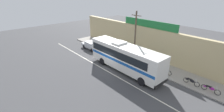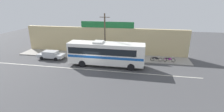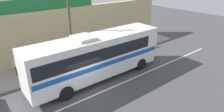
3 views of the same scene
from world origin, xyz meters
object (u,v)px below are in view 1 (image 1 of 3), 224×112
intercity_bus (125,56)px  motorcycle_purple (165,71)px  motorcycle_red (191,81)px  motorcycle_orange (210,89)px  utility_pole (135,37)px  pedestrian_near_shop (121,46)px  parked_car (91,45)px

intercity_bus → motorcycle_purple: intercity_bus is taller
intercity_bus → motorcycle_red: intercity_bus is taller
motorcycle_orange → intercity_bus: bearing=-162.0°
motorcycle_red → motorcycle_purple: same height
intercity_bus → motorcycle_purple: (4.26, 3.09, -1.50)m
utility_pole → motorcycle_orange: (10.32, 0.41, -3.43)m
intercity_bus → pedestrian_near_shop: 6.69m
parked_car → motorcycle_purple: bearing=7.0°
utility_pole → motorcycle_orange: 10.88m
intercity_bus → pedestrian_near_shop: (-5.05, 4.29, -0.92)m
motorcycle_red → motorcycle_orange: size_ratio=0.97×
intercity_bus → utility_pole: size_ratio=1.52×
utility_pole → intercity_bus: bearing=-75.5°
motorcycle_red → motorcycle_orange: (1.99, 0.05, 0.00)m
utility_pole → motorcycle_red: bearing=2.5°
parked_car → motorcycle_orange: 19.50m
motorcycle_red → utility_pole: bearing=-177.5°
parked_car → motorcycle_red: size_ratio=2.38×
parked_car → motorcycle_red: (17.43, 1.72, -0.17)m
parked_car → motorcycle_purple: size_ratio=2.41×
parked_car → utility_pole: utility_pole is taller
intercity_bus → parked_car: intercity_bus is taller
parked_car → motorcycle_orange: size_ratio=2.32×
utility_pole → motorcycle_orange: size_ratio=3.90×
utility_pole → motorcycle_orange: utility_pole is taller
intercity_bus → parked_car: bearing=172.1°
utility_pole → pedestrian_near_shop: utility_pole is taller
motorcycle_red → motorcycle_orange: 1.99m
parked_car → motorcycle_red: 17.52m
intercity_bus → parked_car: 9.99m
intercity_bus → utility_pole: utility_pole is taller
parked_car → pedestrian_near_shop: pedestrian_near_shop is taller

